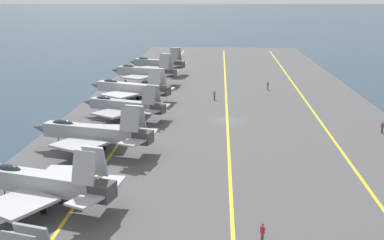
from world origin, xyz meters
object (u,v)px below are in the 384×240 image
parked_jet_fifth (130,88)px  crew_green_vest (214,95)px  parked_jet_seventh (157,63)px  crew_purple_vest (382,127)px  parked_jet_second (42,183)px  crew_brown_vest (268,85)px  parked_jet_sixth (144,72)px  parked_jet_fourth (124,106)px  parked_jet_third (92,132)px  crew_red_vest (262,232)px

parked_jet_fifth → crew_green_vest: 16.08m
parked_jet_seventh → parked_jet_fifth: bearing=178.0°
crew_purple_vest → crew_green_vest: size_ratio=0.97×
parked_jet_second → crew_brown_vest: (59.49, -26.56, -1.49)m
parked_jet_second → parked_jet_sixth: (64.32, 0.52, 0.33)m
parked_jet_fifth → crew_brown_vest: bearing=-65.6°
parked_jet_fourth → parked_jet_fifth: (14.07, 1.63, 0.13)m
parked_jet_fifth → parked_jet_sixth: (17.09, 0.01, 0.42)m
parked_jet_third → crew_purple_vest: 41.14m
parked_jet_second → parked_jet_fifth: parked_jet_fifth is taller
parked_jet_fourth → parked_jet_sixth: size_ratio=0.95×
parked_jet_fifth → parked_jet_sixth: size_ratio=1.09×
parked_jet_fourth → crew_brown_vest: parked_jet_fourth is taller
parked_jet_fourth → parked_jet_second: bearing=178.1°
crew_brown_vest → crew_red_vest: crew_brown_vest is taller
parked_jet_fourth → crew_brown_vest: (26.32, -25.44, -1.27)m
parked_jet_fifth → parked_jet_seventh: (31.12, -1.08, 0.33)m
parked_jet_third → crew_purple_vest: bearing=-74.1°
parked_jet_seventh → crew_brown_vest: bearing=-126.0°
crew_green_vest → crew_purple_vest: bearing=-130.9°
crew_brown_vest → parked_jet_fourth: bearing=136.0°
parked_jet_fifth → parked_jet_seventh: bearing=-2.0°
parked_jet_second → crew_green_vest: bearing=-17.6°
crew_purple_vest → crew_red_vest: 38.48m
parked_jet_fifth → parked_jet_second: bearing=-179.4°
crew_brown_vest → crew_red_vest: bearing=174.3°
parked_jet_second → parked_jet_fourth: 33.19m
parked_jet_second → parked_jet_seventh: bearing=-0.4°
parked_jet_fifth → crew_green_vest: parked_jet_fifth is taller
parked_jet_fourth → crew_green_vest: size_ratio=8.38×
crew_purple_vest → parked_jet_fourth: bearing=81.6°
parked_jet_fifth → crew_purple_vest: 45.12m
parked_jet_second → parked_jet_third: parked_jet_third is taller
parked_jet_fourth → crew_red_vest: bearing=-153.9°
parked_jet_fourth → parked_jet_sixth: parked_jet_sixth is taller
crew_purple_vest → crew_red_vest: (-32.89, 19.98, -0.05)m
parked_jet_fourth → parked_jet_seventh: bearing=0.7°
parked_jet_sixth → crew_brown_vest: bearing=-100.1°
parked_jet_fifth → parked_jet_sixth: 17.09m
parked_jet_second → parked_jet_seventh: (78.36, -0.57, 0.24)m
crew_red_vest → crew_green_vest: bearing=4.8°
parked_jet_third → parked_jet_fourth: size_ratio=1.11×
parked_jet_second → crew_brown_vest: 65.16m
parked_jet_third → parked_jet_seventh: bearing=-0.1°
parked_jet_second → crew_brown_vest: parked_jet_second is taller
parked_jet_fifth → crew_purple_vest: (-19.80, -40.51, -1.43)m
parked_jet_seventh → crew_green_vest: bearing=-153.4°
parked_jet_third → crew_green_vest: parked_jet_third is taller
parked_jet_fourth → crew_red_vest: (-38.62, -18.91, -1.34)m
parked_jet_fifth → parked_jet_sixth: bearing=0.0°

